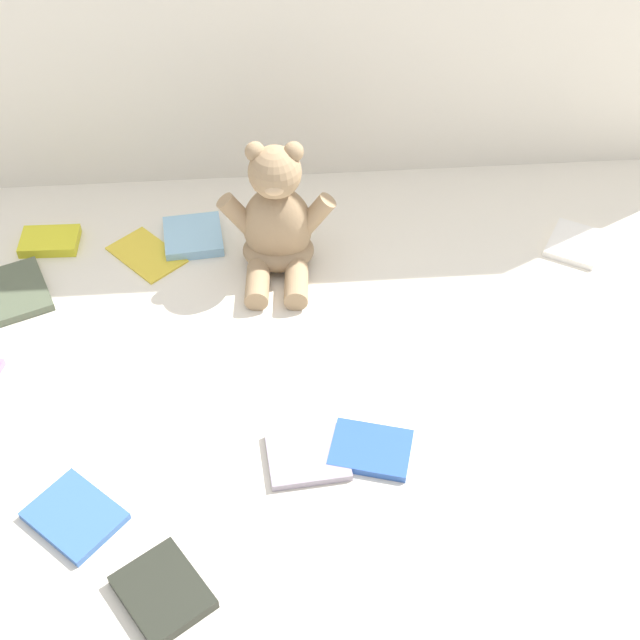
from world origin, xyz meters
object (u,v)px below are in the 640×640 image
object	(u,v)px
book_case_0	(371,449)
book_case_6	(308,456)
book_case_10	(75,516)
teddy_bear	(277,223)
book_case_8	(576,244)
book_case_4	(193,236)
book_case_7	(16,291)
book_case_1	(50,241)
book_case_5	(163,592)
book_case_3	(146,254)

from	to	relation	value
book_case_0	book_case_6	xyz separation A→B (m)	(-0.09, -0.00, -0.00)
book_case_10	teddy_bear	bearing A→B (deg)	11.63
book_case_0	book_case_8	xyz separation A→B (m)	(0.41, 0.41, -0.00)
book_case_0	book_case_4	bearing A→B (deg)	44.76
book_case_7	book_case_1	bearing A→B (deg)	51.13
book_case_0	book_case_5	size ratio (longest dim) A/B	1.00
book_case_0	book_case_6	size ratio (longest dim) A/B	1.00
book_case_1	book_case_3	distance (m)	0.17
book_case_1	book_case_5	xyz separation A→B (m)	(0.23, -0.67, -0.00)
book_case_7	book_case_8	bearing A→B (deg)	-19.13
book_case_3	book_case_5	size ratio (longest dim) A/B	1.18
book_case_6	book_case_8	distance (m)	0.64
book_case_5	book_case_4	bearing A→B (deg)	-125.31
book_case_1	book_case_10	distance (m)	0.57
book_case_4	book_case_8	bearing A→B (deg)	-11.30
book_case_1	book_case_8	size ratio (longest dim) A/B	0.96
book_case_4	book_case_5	size ratio (longest dim) A/B	0.95
book_case_4	book_case_8	world-z (taller)	book_case_4
teddy_bear	book_case_6	xyz separation A→B (m)	(0.02, -0.41, -0.08)
teddy_bear	book_case_8	world-z (taller)	teddy_bear
book_case_3	book_case_4	bearing A→B (deg)	161.98
teddy_bear	book_case_5	size ratio (longest dim) A/B	2.14
book_case_0	book_case_4	xyz separation A→B (m)	(-0.26, 0.47, 0.00)
book_case_1	book_case_10	size ratio (longest dim) A/B	0.86
book_case_0	teddy_bear	bearing A→B (deg)	31.62
teddy_bear	book_case_5	distance (m)	0.62
book_case_3	book_case_8	size ratio (longest dim) A/B	1.27
teddy_bear	book_case_8	xyz separation A→B (m)	(0.52, 0.01, -0.08)
teddy_bear	book_case_7	size ratio (longest dim) A/B	1.80
book_case_4	book_case_7	size ratio (longest dim) A/B	0.80
book_case_0	book_case_1	bearing A→B (deg)	62.73
book_case_6	book_case_10	distance (m)	0.32
book_case_5	book_case_7	size ratio (longest dim) A/B	0.84
book_case_4	book_case_10	distance (m)	0.57
book_case_7	book_case_5	bearing A→B (deg)	-86.23
book_case_3	book_case_4	distance (m)	0.09
teddy_bear	book_case_4	bearing A→B (deg)	158.30
book_case_6	book_case_8	xyz separation A→B (m)	(0.49, 0.41, -0.00)
book_case_6	book_case_8	bearing A→B (deg)	-55.05
book_case_6	book_case_10	bearing A→B (deg)	98.15
book_case_5	book_case_8	xyz separation A→B (m)	(0.68, 0.60, -0.00)
book_case_3	book_case_5	world-z (taller)	book_case_5
book_case_1	book_case_7	bearing A→B (deg)	164.64
teddy_bear	book_case_0	size ratio (longest dim) A/B	2.14
book_case_7	book_case_8	xyz separation A→B (m)	(0.95, 0.05, -0.00)
book_case_0	book_case_10	bearing A→B (deg)	117.09
teddy_bear	book_case_10	size ratio (longest dim) A/B	2.04
book_case_4	book_case_0	bearing A→B (deg)	-67.15
teddy_bear	book_case_7	bearing A→B (deg)	-169.86
book_case_8	book_case_10	bearing A→B (deg)	62.27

